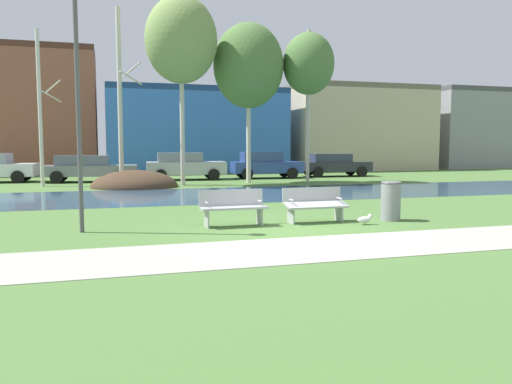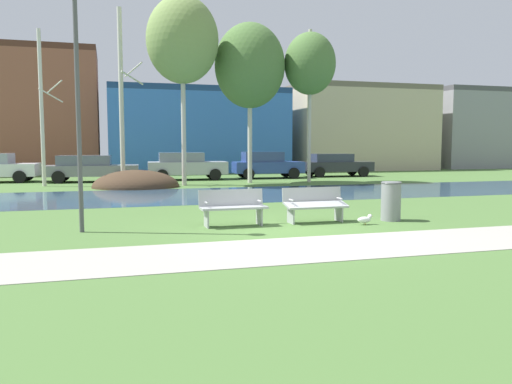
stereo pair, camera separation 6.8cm
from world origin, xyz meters
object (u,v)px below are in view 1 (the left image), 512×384
object	(u,v)px
trash_bin	(391,200)
parked_sedan_second_grey	(88,168)
parked_wagon_fourth_blue	(265,165)
seagull	(365,219)
parked_hatch_third_silver	(184,165)
bench_right	(315,204)
parked_suv_fifth_dark	(333,164)
bench_left	(233,206)
streetlamp	(77,68)

from	to	relation	value
trash_bin	parked_sedan_second_grey	world-z (taller)	parked_sedan_second_grey
parked_wagon_fourth_blue	seagull	bearing A→B (deg)	-99.50
parked_hatch_third_silver	parked_sedan_second_grey	bearing A→B (deg)	-177.28
trash_bin	bench_right	bearing A→B (deg)	171.44
parked_hatch_third_silver	bench_right	bearing A→B (deg)	-87.20
seagull	parked_suv_fifth_dark	world-z (taller)	parked_suv_fifth_dark
trash_bin	parked_hatch_third_silver	size ratio (longest dim) A/B	0.23
bench_left	bench_right	size ratio (longest dim) A/B	1.00
bench_left	parked_hatch_third_silver	distance (m)	16.59
seagull	parked_sedan_second_grey	bearing A→B (deg)	112.17
seagull	streetlamp	xyz separation A→B (m)	(-6.61, 0.82, 3.48)
bench_left	parked_wagon_fourth_blue	bearing A→B (deg)	69.93
bench_right	parked_hatch_third_silver	xyz separation A→B (m)	(-0.81, 16.54, 0.33)
streetlamp	parked_wagon_fourth_blue	bearing A→B (deg)	59.98
parked_sedan_second_grey	parked_wagon_fourth_blue	bearing A→B (deg)	1.29
parked_hatch_third_silver	parked_suv_fifth_dark	distance (m)	9.33
trash_bin	parked_hatch_third_silver	distance (m)	17.07
parked_sedan_second_grey	parked_suv_fifth_dark	size ratio (longest dim) A/B	1.11
trash_bin	seagull	world-z (taller)	trash_bin
parked_hatch_third_silver	parked_suv_fifth_dark	world-z (taller)	parked_hatch_third_silver
bench_left	parked_suv_fifth_dark	xyz separation A→B (m)	(10.64, 16.96, 0.28)
bench_right	seagull	distance (m)	1.30
bench_left	parked_suv_fifth_dark	size ratio (longest dim) A/B	0.37
parked_hatch_third_silver	parked_wagon_fourth_blue	world-z (taller)	parked_wagon_fourth_blue
parked_hatch_third_silver	parked_suv_fifth_dark	xyz separation A→B (m)	(9.32, 0.43, -0.05)
bench_left	parked_wagon_fourth_blue	size ratio (longest dim) A/B	0.39
bench_right	trash_bin	xyz separation A→B (m)	(1.99, -0.30, 0.05)
bench_left	streetlamp	distance (m)	4.67
bench_left	streetlamp	size ratio (longest dim) A/B	0.30
seagull	parked_suv_fifth_dark	bearing A→B (deg)	67.06
streetlamp	parked_wagon_fourth_blue	xyz separation A→B (m)	(9.49, 16.43, -2.80)
parked_sedan_second_grey	parked_suv_fifth_dark	xyz separation A→B (m)	(14.43, 0.67, 0.00)
bench_left	bench_right	xyz separation A→B (m)	(2.12, 0.00, 0.00)
seagull	parked_suv_fifth_dark	xyz separation A→B (m)	(7.49, 17.70, 0.62)
parked_suv_fifth_dark	bench_left	bearing A→B (deg)	-122.09
streetlamp	parked_wagon_fourth_blue	world-z (taller)	streetlamp
parked_sedan_second_grey	parked_suv_fifth_dark	distance (m)	14.44
bench_left	trash_bin	xyz separation A→B (m)	(4.12, -0.30, 0.05)
seagull	parked_sedan_second_grey	distance (m)	18.40
trash_bin	streetlamp	bearing A→B (deg)	177.06
bench_left	seagull	size ratio (longest dim) A/B	3.79
parked_sedan_second_grey	parked_wagon_fourth_blue	distance (m)	9.83
parked_hatch_third_silver	parked_wagon_fourth_blue	xyz separation A→B (m)	(4.72, -0.02, 0.00)
streetlamp	parked_suv_fifth_dark	distance (m)	22.17
parked_sedan_second_grey	parked_wagon_fourth_blue	size ratio (longest dim) A/B	1.18
parked_hatch_third_silver	parked_wagon_fourth_blue	bearing A→B (deg)	-0.26
bench_left	seagull	distance (m)	3.25
streetlamp	seagull	bearing A→B (deg)	-7.10
bench_right	streetlamp	bearing A→B (deg)	179.08
bench_right	parked_sedan_second_grey	size ratio (longest dim) A/B	0.33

